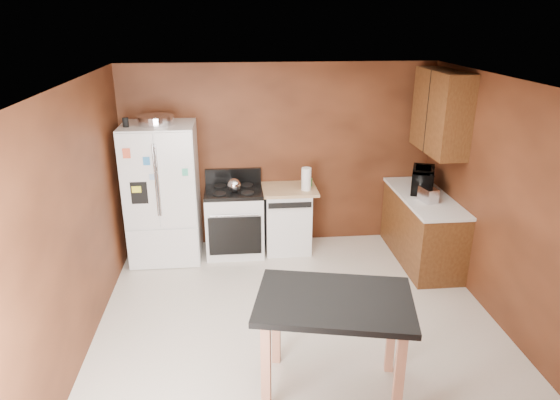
{
  "coord_description": "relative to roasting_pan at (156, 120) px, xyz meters",
  "views": [
    {
      "loc": [
        -0.63,
        -4.32,
        3.08
      ],
      "look_at": [
        -0.13,
        0.85,
        1.13
      ],
      "focal_mm": 32.0,
      "sensor_mm": 36.0,
      "label": 1
    }
  ],
  "objects": [
    {
      "name": "floor",
      "position": [
        1.56,
        -1.87,
        -1.85
      ],
      "size": [
        4.5,
        4.5,
        0.0
      ],
      "primitive_type": "plane",
      "color": "beige",
      "rests_on": "ground"
    },
    {
      "name": "ceiling",
      "position": [
        1.56,
        -1.87,
        0.65
      ],
      "size": [
        4.5,
        4.5,
        0.0
      ],
      "primitive_type": "plane",
      "rotation": [
        3.14,
        0.0,
        0.0
      ],
      "color": "white",
      "rests_on": "ground"
    },
    {
      "name": "wall_back",
      "position": [
        1.56,
        0.38,
        -0.6
      ],
      "size": [
        4.2,
        0.0,
        4.2
      ],
      "primitive_type": "plane",
      "rotation": [
        1.57,
        0.0,
        0.0
      ],
      "color": "brown",
      "rests_on": "ground"
    },
    {
      "name": "wall_front",
      "position": [
        1.56,
        -4.12,
        -0.6
      ],
      "size": [
        4.2,
        0.0,
        4.2
      ],
      "primitive_type": "plane",
      "rotation": [
        -1.57,
        0.0,
        0.0
      ],
      "color": "brown",
      "rests_on": "ground"
    },
    {
      "name": "wall_left",
      "position": [
        -0.54,
        -1.87,
        -0.6
      ],
      "size": [
        0.0,
        4.5,
        4.5
      ],
      "primitive_type": "plane",
      "rotation": [
        1.57,
        0.0,
        1.57
      ],
      "color": "brown",
      "rests_on": "ground"
    },
    {
      "name": "wall_right",
      "position": [
        3.66,
        -1.87,
        -0.6
      ],
      "size": [
        0.0,
        4.5,
        4.5
      ],
      "primitive_type": "plane",
      "rotation": [
        1.57,
        0.0,
        -1.57
      ],
      "color": "brown",
      "rests_on": "ground"
    },
    {
      "name": "roasting_pan",
      "position": [
        0.0,
        0.0,
        0.0
      ],
      "size": [
        0.44,
        0.44,
        0.11
      ],
      "primitive_type": "cylinder",
      "color": "silver",
      "rests_on": "refrigerator"
    },
    {
      "name": "pen_cup",
      "position": [
        -0.34,
        -0.12,
        0.0
      ],
      "size": [
        0.07,
        0.07,
        0.11
      ],
      "primitive_type": "cylinder",
      "color": "black",
      "rests_on": "refrigerator"
    },
    {
      "name": "kettle",
      "position": [
        0.93,
        -0.04,
        -0.86
      ],
      "size": [
        0.18,
        0.18,
        0.18
      ],
      "primitive_type": "sphere",
      "color": "silver",
      "rests_on": "gas_range"
    },
    {
      "name": "paper_towel",
      "position": [
        1.88,
        -0.02,
        -0.81
      ],
      "size": [
        0.16,
        0.16,
        0.3
      ],
      "primitive_type": "cylinder",
      "rotation": [
        0.0,
        0.0,
        -0.28
      ],
      "color": "white",
      "rests_on": "dishwasher"
    },
    {
      "name": "green_canister",
      "position": [
        1.94,
        0.14,
        -0.91
      ],
      "size": [
        0.12,
        0.12,
        0.1
      ],
      "primitive_type": "cylinder",
      "rotation": [
        0.0,
        0.0,
        0.29
      ],
      "color": "green",
      "rests_on": "dishwasher"
    },
    {
      "name": "toaster",
      "position": [
        3.31,
        -0.62,
        -0.87
      ],
      "size": [
        0.2,
        0.27,
        0.18
      ],
      "primitive_type": "cube",
      "rotation": [
        0.0,
        0.0,
        0.22
      ],
      "color": "silver",
      "rests_on": "right_cabinets"
    },
    {
      "name": "microwave",
      "position": [
        3.38,
        -0.24,
        -0.82
      ],
      "size": [
        0.5,
        0.59,
        0.28
      ],
      "primitive_type": "imported",
      "rotation": [
        0.0,
        0.0,
        1.19
      ],
      "color": "black",
      "rests_on": "right_cabinets"
    },
    {
      "name": "refrigerator",
      "position": [
        0.01,
        -0.01,
        -0.95
      ],
      "size": [
        0.9,
        0.8,
        1.8
      ],
      "color": "white",
      "rests_on": "ground"
    },
    {
      "name": "gas_range",
      "position": [
        0.92,
        0.05,
        -1.39
      ],
      "size": [
        0.76,
        0.68,
        1.1
      ],
      "color": "white",
      "rests_on": "ground"
    },
    {
      "name": "dishwasher",
      "position": [
        1.64,
        0.08,
        -1.4
      ],
      "size": [
        0.78,
        0.63,
        0.89
      ],
      "color": "white",
      "rests_on": "ground"
    },
    {
      "name": "right_cabinets",
      "position": [
        3.4,
        -0.39,
        -0.95
      ],
      "size": [
        0.63,
        1.58,
        2.45
      ],
      "color": "brown",
      "rests_on": "ground"
    },
    {
      "name": "island",
      "position": [
        1.71,
        -2.75,
        -1.08
      ],
      "size": [
        1.42,
        1.1,
        0.91
      ],
      "color": "black",
      "rests_on": "ground"
    }
  ]
}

